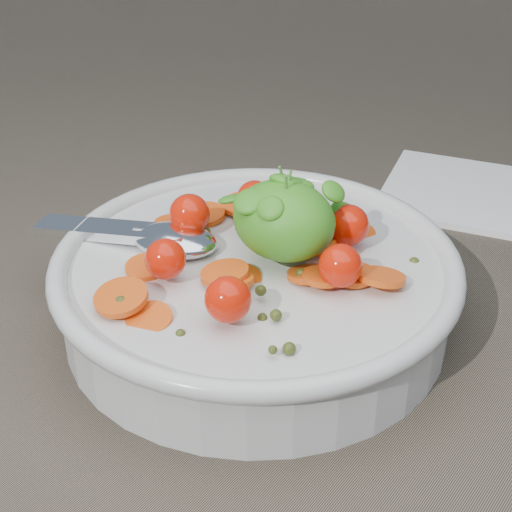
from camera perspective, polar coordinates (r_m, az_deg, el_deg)
The scene contains 3 objects.
ground at distance 0.58m, azimuth 3.13°, elevation -4.61°, with size 6.00×6.00×0.00m, color #6B5E4C.
bowl at distance 0.55m, azimuth 0.02°, elevation -2.05°, with size 0.31×0.29×0.12m.
napkin at distance 0.77m, azimuth 15.46°, elevation 4.37°, with size 0.16×0.14×0.01m, color white.
Camera 1 is at (0.25, -0.39, 0.34)m, focal length 55.00 mm.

